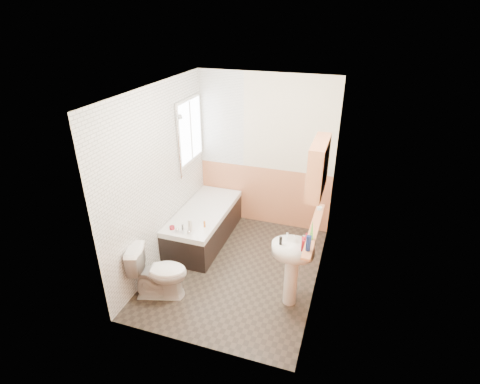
% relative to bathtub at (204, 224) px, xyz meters
% --- Properties ---
extents(floor, '(2.80, 2.80, 0.00)m').
position_rel_bathtub_xyz_m(floor, '(0.73, -0.56, -0.28)').
color(floor, '#2B241E').
rests_on(floor, ground).
extents(ceiling, '(2.80, 2.80, 0.00)m').
position_rel_bathtub_xyz_m(ceiling, '(0.73, -0.56, 2.22)').
color(ceiling, white).
rests_on(ceiling, ground).
extents(wall_back, '(2.20, 0.02, 2.50)m').
position_rel_bathtub_xyz_m(wall_back, '(0.73, 0.85, 0.97)').
color(wall_back, beige).
rests_on(wall_back, ground).
extents(wall_front, '(2.20, 0.02, 2.50)m').
position_rel_bathtub_xyz_m(wall_front, '(0.73, -1.97, 0.97)').
color(wall_front, beige).
rests_on(wall_front, ground).
extents(wall_left, '(0.02, 2.80, 2.50)m').
position_rel_bathtub_xyz_m(wall_left, '(-0.38, -0.56, 0.97)').
color(wall_left, beige).
rests_on(wall_left, ground).
extents(wall_right, '(0.02, 2.80, 2.50)m').
position_rel_bathtub_xyz_m(wall_right, '(1.84, -0.56, 0.97)').
color(wall_right, beige).
rests_on(wall_right, ground).
extents(wainscot_right, '(0.01, 2.80, 1.00)m').
position_rel_bathtub_xyz_m(wainscot_right, '(1.82, -0.56, 0.22)').
color(wainscot_right, '#DB8759').
rests_on(wainscot_right, wall_right).
extents(wainscot_front, '(2.20, 0.01, 1.00)m').
position_rel_bathtub_xyz_m(wainscot_front, '(0.73, -1.95, 0.22)').
color(wainscot_front, '#DB8759').
rests_on(wainscot_front, wall_front).
extents(wainscot_back, '(2.20, 0.01, 1.00)m').
position_rel_bathtub_xyz_m(wainscot_back, '(0.73, 0.82, 0.22)').
color(wainscot_back, '#DB8759').
rests_on(wainscot_back, wall_back).
extents(tile_cladding_left, '(0.01, 2.80, 2.50)m').
position_rel_bathtub_xyz_m(tile_cladding_left, '(-0.36, -0.56, 0.97)').
color(tile_cladding_left, white).
rests_on(tile_cladding_left, wall_left).
extents(tile_return_back, '(0.75, 0.01, 1.50)m').
position_rel_bathtub_xyz_m(tile_return_back, '(0.00, 0.82, 1.47)').
color(tile_return_back, white).
rests_on(tile_return_back, wall_back).
extents(window, '(0.03, 0.79, 0.99)m').
position_rel_bathtub_xyz_m(window, '(-0.33, 0.39, 1.37)').
color(window, white).
rests_on(window, wall_left).
extents(bathtub, '(0.70, 1.61, 0.67)m').
position_rel_bathtub_xyz_m(bathtub, '(0.00, 0.00, 0.00)').
color(bathtub, black).
rests_on(bathtub, floor).
extents(shower_riser, '(0.10, 0.08, 1.13)m').
position_rel_bathtub_xyz_m(shower_riser, '(-0.31, -0.04, 1.42)').
color(shower_riser, silver).
rests_on(shower_riser, wall_left).
extents(toilet, '(0.80, 0.58, 0.70)m').
position_rel_bathtub_xyz_m(toilet, '(-0.03, -1.36, 0.07)').
color(toilet, white).
rests_on(toilet, floor).
extents(sink, '(0.51, 0.41, 0.98)m').
position_rel_bathtub_xyz_m(sink, '(1.57, -0.97, 0.34)').
color(sink, white).
rests_on(sink, floor).
extents(pine_shelf, '(0.10, 1.24, 0.03)m').
position_rel_bathtub_xyz_m(pine_shelf, '(1.77, -0.80, 0.73)').
color(pine_shelf, '#DB8759').
rests_on(pine_shelf, wall_right).
extents(medicine_cabinet, '(0.17, 0.66, 0.60)m').
position_rel_bathtub_xyz_m(medicine_cabinet, '(1.74, -0.77, 1.50)').
color(medicine_cabinet, '#DB8759').
rests_on(medicine_cabinet, wall_right).
extents(foam_can, '(0.07, 0.07, 0.18)m').
position_rel_bathtub_xyz_m(foam_can, '(1.77, -1.26, 0.84)').
color(foam_can, navy).
rests_on(foam_can, pine_shelf).
extents(green_bottle, '(0.06, 0.06, 0.24)m').
position_rel_bathtub_xyz_m(green_bottle, '(1.77, -1.04, 0.87)').
color(green_bottle, '#59C647').
rests_on(green_bottle, pine_shelf).
extents(black_jar, '(0.06, 0.06, 0.04)m').
position_rel_bathtub_xyz_m(black_jar, '(1.77, -0.33, 0.77)').
color(black_jar, silver).
rests_on(black_jar, pine_shelf).
extents(soap_bottle, '(0.13, 0.22, 0.10)m').
position_rel_bathtub_xyz_m(soap_bottle, '(1.72, -1.03, 0.64)').
color(soap_bottle, maroon).
rests_on(soap_bottle, sink).
extents(clear_bottle, '(0.05, 0.05, 0.10)m').
position_rel_bathtub_xyz_m(clear_bottle, '(1.43, -1.02, 0.64)').
color(clear_bottle, black).
rests_on(clear_bottle, sink).
extents(blue_gel, '(0.05, 0.04, 0.17)m').
position_rel_bathtub_xyz_m(blue_gel, '(0.07, -0.62, 0.34)').
color(blue_gel, silver).
rests_on(blue_gel, bathtub).
extents(cream_jar, '(0.09, 0.09, 0.04)m').
position_rel_bathtub_xyz_m(cream_jar, '(-0.20, -0.65, 0.28)').
color(cream_jar, maroon).
rests_on(cream_jar, bathtub).
extents(orange_bottle, '(0.04, 0.04, 0.09)m').
position_rel_bathtub_xyz_m(orange_bottle, '(0.21, -0.45, 0.30)').
color(orange_bottle, orange).
rests_on(orange_bottle, bathtub).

